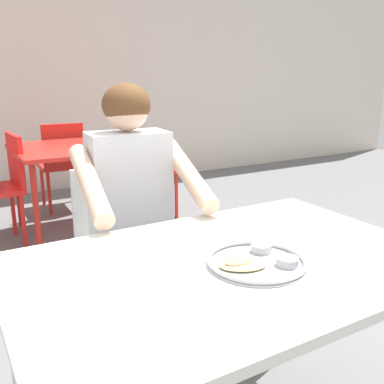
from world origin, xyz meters
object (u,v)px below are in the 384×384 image
chair_red_right (145,165)px  chair_red_left (1,182)px  table_foreground (229,282)px  diner_foreground (135,205)px  table_background_red (76,155)px  thali_tray (257,261)px  chair_foreground (122,242)px  chair_red_far (62,160)px

chair_red_right → chair_red_left: bearing=-178.1°
table_foreground → chair_red_right: size_ratio=1.50×
diner_foreground → table_background_red: bearing=82.2°
thali_tray → chair_red_right: (0.82, 2.62, -0.26)m
table_foreground → chair_red_left: 2.54m
thali_tray → diner_foreground: bearing=95.0°
chair_foreground → chair_red_far: (0.28, 2.26, -0.00)m
table_foreground → thali_tray: thali_tray is taller
table_background_red → chair_red_far: 0.68m
thali_tray → chair_red_far: bearing=86.0°
chair_red_far → table_background_red: bearing=-93.7°
diner_foreground → chair_red_far: (0.29, 2.48, -0.25)m
chair_red_right → diner_foreground: bearing=-115.2°
thali_tray → chair_red_left: (-0.39, 2.58, -0.26)m
diner_foreground → chair_red_left: 1.88m
thali_tray → diner_foreground: diner_foreground is taller
table_background_red → chair_red_far: (0.04, 0.66, -0.15)m
table_background_red → chair_red_right: chair_red_right is taller
chair_foreground → chair_red_right: chair_red_right is taller
thali_tray → diner_foreground: (-0.07, 0.74, -0.02)m
table_foreground → chair_red_left: (-0.34, 2.51, -0.18)m
table_background_red → chair_red_right: bearing=5.1°
chair_foreground → chair_red_left: 1.65m
diner_foreground → chair_red_right: bearing=64.8°
chair_red_right → chair_foreground: bearing=-117.6°
chair_red_far → chair_red_left: bearing=-133.7°
chair_foreground → chair_red_right: bearing=62.4°
chair_red_right → chair_red_far: size_ratio=1.00×
thali_tray → chair_red_left: 2.62m
chair_red_right → table_background_red: bearing=-174.9°
table_foreground → thali_tray: 0.12m
chair_red_right → thali_tray: bearing=-107.3°
chair_foreground → diner_foreground: bearing=-94.1°
thali_tray → table_background_red: size_ratio=0.31×
chair_red_left → chair_red_right: bearing=1.9°
table_background_red → chair_red_right: (0.63, 0.06, -0.15)m
chair_foreground → chair_red_right: size_ratio=1.00×
thali_tray → chair_red_far: chair_red_far is taller
chair_foreground → chair_red_right: 1.87m
table_background_red → chair_red_far: chair_red_far is taller
diner_foreground → table_background_red: size_ratio=1.32×
thali_tray → table_background_red: bearing=85.9°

